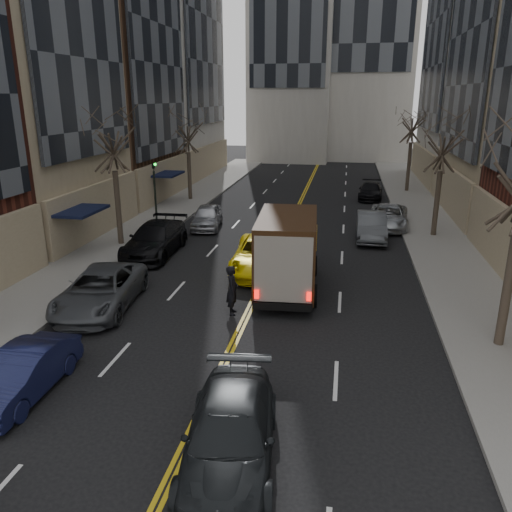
{
  "coord_description": "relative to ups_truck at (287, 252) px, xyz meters",
  "views": [
    {
      "loc": [
        3.46,
        -5.19,
        8.03
      ],
      "look_at": [
        0.24,
        12.71,
        2.2
      ],
      "focal_mm": 35.0,
      "sensor_mm": 36.0,
      "label": 1
    }
  ],
  "objects": [
    {
      "name": "sidewalk_left",
      "position": [
        -10.2,
        12.08,
        -1.65
      ],
      "size": [
        4.0,
        66.0,
        0.15
      ],
      "primitive_type": "cube",
      "color": "slate",
      "rests_on": "ground"
    },
    {
      "name": "sidewalk_right",
      "position": [
        7.8,
        12.08,
        -1.65
      ],
      "size": [
        4.0,
        66.0,
        0.15
      ],
      "primitive_type": "cube",
      "color": "slate",
      "rests_on": "ground"
    },
    {
      "name": "tree_lf_mid",
      "position": [
        -10.0,
        5.08,
        4.87
      ],
      "size": [
        3.2,
        3.2,
        8.91
      ],
      "color": "#382D23",
      "rests_on": "sidewalk_left"
    },
    {
      "name": "tree_lf_far",
      "position": [
        -10.0,
        18.08,
        4.3
      ],
      "size": [
        3.2,
        3.2,
        8.12
      ],
      "color": "#382D23",
      "rests_on": "sidewalk_left"
    },
    {
      "name": "tree_rt_mid",
      "position": [
        7.6,
        10.08,
        4.44
      ],
      "size": [
        3.2,
        3.2,
        8.32
      ],
      "color": "#382D23",
      "rests_on": "sidewalk_right"
    },
    {
      "name": "tree_rt_far",
      "position": [
        7.6,
        25.08,
        5.02
      ],
      "size": [
        3.2,
        3.2,
        9.11
      ],
      "color": "#382D23",
      "rests_on": "sidewalk_right"
    },
    {
      "name": "traffic_signal",
      "position": [
        -8.59,
        7.07,
        1.1
      ],
      "size": [
        0.29,
        0.26,
        4.7
      ],
      "color": "black",
      "rests_on": "sidewalk_left"
    },
    {
      "name": "ups_truck",
      "position": [
        0.0,
        0.0,
        0.0
      ],
      "size": [
        2.86,
        6.38,
        3.42
      ],
      "rotation": [
        0.0,
        0.0,
        0.06
      ],
      "color": "black",
      "rests_on": "ground"
    },
    {
      "name": "observer_sedan",
      "position": [
        0.0,
        -10.85,
        -0.99
      ],
      "size": [
        2.64,
        5.25,
        1.46
      ],
      "rotation": [
        0.0,
        0.0,
        0.12
      ],
      "color": "black",
      "rests_on": "ground"
    },
    {
      "name": "taxi",
      "position": [
        -1.5,
        2.33,
        -0.93
      ],
      "size": [
        3.04,
        5.91,
        1.59
      ],
      "primitive_type": "imported",
      "rotation": [
        0.0,
        0.0,
        0.07
      ],
      "color": "yellow",
      "rests_on": "ground"
    },
    {
      "name": "pedestrian",
      "position": [
        -1.77,
        -2.81,
        -0.75
      ],
      "size": [
        0.57,
        0.77,
        1.95
      ],
      "primitive_type": "imported",
      "rotation": [
        0.0,
        0.0,
        1.72
      ],
      "color": "black",
      "rests_on": "ground"
    },
    {
      "name": "parked_lf_b",
      "position": [
        -6.3,
        -9.23,
        -1.05
      ],
      "size": [
        1.45,
        4.08,
        1.34
      ],
      "primitive_type": "imported",
      "rotation": [
        0.0,
        0.0,
        0.01
      ],
      "color": "#111537",
      "rests_on": "ground"
    },
    {
      "name": "parked_lf_c",
      "position": [
        -7.02,
        -3.21,
        -0.96
      ],
      "size": [
        3.15,
        5.76,
        1.53
      ],
      "primitive_type": "imported",
      "rotation": [
        0.0,
        0.0,
        0.11
      ],
      "color": "#46484D",
      "rests_on": "ground"
    },
    {
      "name": "parked_lf_d",
      "position": [
        -7.5,
        3.91,
        -0.9
      ],
      "size": [
        2.43,
        5.75,
        1.66
      ],
      "primitive_type": "imported",
      "rotation": [
        0.0,
        0.0,
        0.02
      ],
      "color": "black",
      "rests_on": "ground"
    },
    {
      "name": "parked_lf_e",
      "position": [
        -6.3,
        9.8,
        -0.99
      ],
      "size": [
        2.3,
        4.48,
        1.46
      ],
      "primitive_type": "imported",
      "rotation": [
        0.0,
        0.0,
        0.14
      ],
      "color": "#B3B5BB",
      "rests_on": "ground"
    },
    {
      "name": "parked_rt_a",
      "position": [
        3.9,
        9.0,
        -0.94
      ],
      "size": [
        1.68,
        4.75,
        1.56
      ],
      "primitive_type": "imported",
      "rotation": [
        0.0,
        0.0,
        -0.01
      ],
      "color": "#4A4E52",
      "rests_on": "ground"
    },
    {
      "name": "parked_rt_b",
      "position": [
        5.1,
        12.0,
        -1.01
      ],
      "size": [
        2.8,
        5.3,
        1.42
      ],
      "primitive_type": "imported",
      "rotation": [
        0.0,
        0.0,
        -0.09
      ],
      "color": "#B7BBBF",
      "rests_on": "ground"
    },
    {
      "name": "parked_rt_c",
      "position": [
        4.33,
        21.36,
        -1.06
      ],
      "size": [
        2.17,
        4.69,
        1.33
      ],
      "primitive_type": "imported",
      "rotation": [
        0.0,
        0.0,
        -0.07
      ],
      "color": "black",
      "rests_on": "ground"
    }
  ]
}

